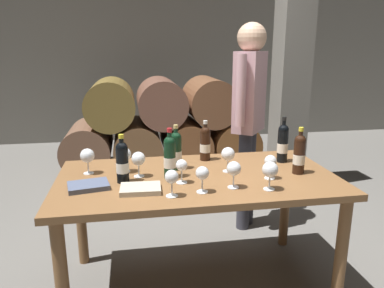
{
  "coord_description": "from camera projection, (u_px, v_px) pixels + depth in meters",
  "views": [
    {
      "loc": [
        -0.39,
        -2.1,
        1.52
      ],
      "look_at": [
        0.0,
        0.2,
        0.91
      ],
      "focal_mm": 34.36,
      "sensor_mm": 36.0,
      "label": 1
    }
  ],
  "objects": [
    {
      "name": "wine_glass_7",
      "position": [
        202.0,
        174.0,
        1.97
      ],
      "size": [
        0.07,
        0.07,
        0.15
      ],
      "color": "white",
      "rests_on": "dining_table"
    },
    {
      "name": "sommelier_presenting",
      "position": [
        249.0,
        108.0,
        2.99
      ],
      "size": [
        0.34,
        0.41,
        1.72
      ],
      "color": "#383842",
      "rests_on": "ground_plane"
    },
    {
      "name": "wine_glass_4",
      "position": [
        124.0,
        155.0,
        2.3
      ],
      "size": [
        0.09,
        0.09,
        0.16
      ],
      "color": "white",
      "rests_on": "dining_table"
    },
    {
      "name": "wine_bottle_0",
      "position": [
        122.0,
        162.0,
        2.12
      ],
      "size": [
        0.07,
        0.07,
        0.29
      ],
      "color": "black",
      "rests_on": "dining_table"
    },
    {
      "name": "stone_pillar",
      "position": [
        292.0,
        69.0,
        3.86
      ],
      "size": [
        0.32,
        0.32,
        2.6
      ],
      "primitive_type": "cube",
      "color": "slate",
      "rests_on": "ground_plane"
    },
    {
      "name": "leather_ledger",
      "position": [
        88.0,
        186.0,
        2.06
      ],
      "size": [
        0.25,
        0.2,
        0.03
      ],
      "primitive_type": "cube",
      "rotation": [
        0.0,
        0.0,
        0.19
      ],
      "color": "#4C5670",
      "rests_on": "dining_table"
    },
    {
      "name": "ground_plane",
      "position": [
        197.0,
        283.0,
        2.45
      ],
      "size": [
        14.0,
        14.0,
        0.0
      ],
      "primitive_type": "plane",
      "color": "#66635E"
    },
    {
      "name": "wine_glass_8",
      "position": [
        234.0,
        169.0,
        2.04
      ],
      "size": [
        0.08,
        0.08,
        0.15
      ],
      "color": "white",
      "rests_on": "dining_table"
    },
    {
      "name": "wine_bottle_5",
      "position": [
        170.0,
        156.0,
        2.2
      ],
      "size": [
        0.07,
        0.07,
        0.31
      ],
      "color": "black",
      "rests_on": "dining_table"
    },
    {
      "name": "wine_glass_3",
      "position": [
        182.0,
        166.0,
        2.11
      ],
      "size": [
        0.07,
        0.07,
        0.14
      ],
      "color": "white",
      "rests_on": "dining_table"
    },
    {
      "name": "dining_table",
      "position": [
        197.0,
        190.0,
        2.28
      ],
      "size": [
        1.7,
        0.9,
        0.76
      ],
      "color": "brown",
      "rests_on": "ground_plane"
    },
    {
      "name": "wine_glass_1",
      "position": [
        172.0,
        178.0,
        1.92
      ],
      "size": [
        0.07,
        0.07,
        0.15
      ],
      "color": "white",
      "rests_on": "dining_table"
    },
    {
      "name": "wine_glass_6",
      "position": [
        87.0,
        156.0,
        2.27
      ],
      "size": [
        0.09,
        0.09,
        0.16
      ],
      "color": "white",
      "rests_on": "dining_table"
    },
    {
      "name": "wine_glass_5",
      "position": [
        270.0,
        170.0,
        2.01
      ],
      "size": [
        0.09,
        0.09,
        0.16
      ],
      "color": "white",
      "rests_on": "dining_table"
    },
    {
      "name": "barrel_stack",
      "position": [
        161.0,
        126.0,
        4.79
      ],
      "size": [
        2.49,
        0.9,
        1.15
      ],
      "color": "brown",
      "rests_on": "ground_plane"
    },
    {
      "name": "wine_glass_2",
      "position": [
        228.0,
        155.0,
        2.3
      ],
      "size": [
        0.09,
        0.09,
        0.16
      ],
      "color": "white",
      "rests_on": "dining_table"
    },
    {
      "name": "cellar_back_wall",
      "position": [
        152.0,
        55.0,
        6.1
      ],
      "size": [
        10.0,
        0.24,
        2.8
      ],
      "primitive_type": "cube",
      "color": "slate",
      "rests_on": "ground_plane"
    },
    {
      "name": "wine_glass_9",
      "position": [
        138.0,
        159.0,
        2.21
      ],
      "size": [
        0.08,
        0.08,
        0.16
      ],
      "color": "white",
      "rests_on": "dining_table"
    },
    {
      "name": "wine_bottle_3",
      "position": [
        283.0,
        143.0,
        2.5
      ],
      "size": [
        0.07,
        0.07,
        0.31
      ],
      "color": "black",
      "rests_on": "dining_table"
    },
    {
      "name": "wine_bottle_2",
      "position": [
        299.0,
        154.0,
        2.27
      ],
      "size": [
        0.07,
        0.07,
        0.29
      ],
      "color": "black",
      "rests_on": "dining_table"
    },
    {
      "name": "wine_bottle_4",
      "position": [
        205.0,
        143.0,
        2.54
      ],
      "size": [
        0.07,
        0.07,
        0.28
      ],
      "color": "black",
      "rests_on": "dining_table"
    },
    {
      "name": "tasting_notebook",
      "position": [
        141.0,
        189.0,
        2.01
      ],
      "size": [
        0.23,
        0.17,
        0.03
      ],
      "primitive_type": "cube",
      "rotation": [
        0.0,
        0.0,
        -0.05
      ],
      "color": "#B2A893",
      "rests_on": "dining_table"
    },
    {
      "name": "wine_bottle_1",
      "position": [
        176.0,
        150.0,
        2.35
      ],
      "size": [
        0.07,
        0.07,
        0.29
      ],
      "color": "black",
      "rests_on": "dining_table"
    },
    {
      "name": "wine_glass_0",
      "position": [
        270.0,
        162.0,
        2.18
      ],
      "size": [
        0.07,
        0.07,
        0.15
      ],
      "color": "white",
      "rests_on": "dining_table"
    }
  ]
}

